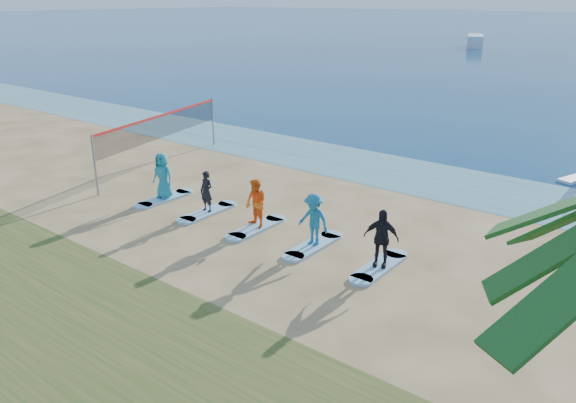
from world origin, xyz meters
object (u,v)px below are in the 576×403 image
Objects in this scene: surfboard_4 at (379,267)px; student_4 at (381,238)px; surfboard_2 at (257,228)px; surfboard_1 at (208,212)px; student_2 at (256,203)px; surfboard_3 at (313,246)px; student_3 at (314,220)px; boat_offshore_a at (474,47)px; student_1 at (206,191)px; student_0 at (163,176)px; surfboard_0 at (165,198)px; volleyball_net at (162,127)px.

student_4 is (0.00, 0.00, 0.93)m from surfboard_4.
surfboard_2 is at bearing 180.00° from surfboard_4.
surfboard_2 is at bearing 0.00° from surfboard_1.
surfboard_2 is 0.89m from student_2.
student_3 is (0.00, 0.00, 0.90)m from surfboard_3.
student_4 reaches higher than boat_offshore_a.
surfboard_2 is 1.00× the size of surfboard_3.
student_3 is at bearing 0.18° from student_1.
student_3 is 0.97× the size of student_4.
student_1 is 0.90× the size of student_2.
boat_offshore_a is 5.02× the size of student_2.
surfboard_4 is (4.83, 0.00, 0.00)m from surfboard_2.
student_0 is 9.66m from student_4.
surfboard_2 is at bearing -77.92° from student_2.
student_4 is (2.42, 0.00, 0.93)m from surfboard_3.
student_1 is at bearing -8.75° from student_0.
surfboard_0 is at bearing -178.61° from student_3.
boat_offshore_a is at bearing 108.66° from student_3.
student_3 is (7.25, 0.00, 0.90)m from surfboard_0.
student_1 is (19.16, -77.17, 0.85)m from boat_offshore_a.
surfboard_1 is at bearing 0.00° from surfboard_0.
surfboard_2 is 4.83m from surfboard_4.
boat_offshore_a is at bearing 107.27° from surfboard_3.
student_0 is (16.75, -77.17, 1.00)m from boat_offshore_a.
surfboard_1 is 2.58m from student_2.
volleyball_net is 5.77× the size of student_1.
student_4 is (26.41, -77.17, 0.97)m from boat_offshore_a.
boat_offshore_a is 81.57m from student_4.
student_1 is at bearing 90.00° from surfboard_1.
student_0 is 2.42m from student_1.
student_2 is (4.83, 0.00, -0.06)m from student_0.
student_0 is 7.25m from student_3.
student_1 is 0.87× the size of student_4.
boat_offshore_a is at bearing 104.13° from student_1.
surfboard_0 is 7.30m from student_3.
boat_offshore_a is 80.13m from surfboard_2.
student_2 is at bearing 180.00° from surfboard_3.
student_0 reaches higher than student_3.
student_0 reaches higher than surfboard_4.
student_4 is at bearing 12.08° from student_2.
student_1 is at bearing -167.92° from student_2.
surfboard_0 is 2.55m from student_1.
volleyball_net is 9.03m from student_2.
surfboard_4 is (9.66, 0.00, 0.00)m from surfboard_0.
student_1 is 0.70× the size of surfboard_2.
volleyball_net reaches higher than surfboard_0.
student_3 is (7.25, 0.00, -0.05)m from student_0.
surfboard_0 is 1.21× the size of student_0.
student_3 is 2.42m from student_4.
surfboard_3 is (4.83, -0.00, -0.81)m from student_1.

